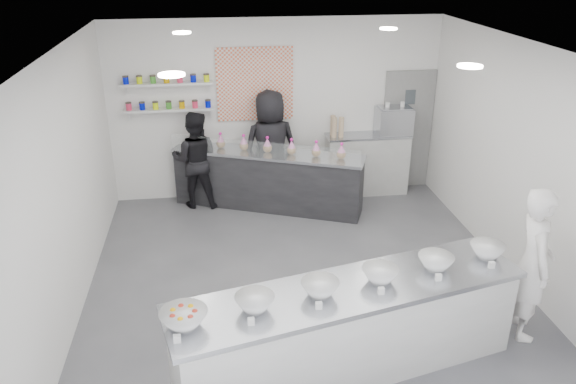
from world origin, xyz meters
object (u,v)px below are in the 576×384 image
object	(u,v)px
espresso_machine	(394,121)
espresso_ledge	(366,164)
woman_prep	(533,264)
back_bar	(268,180)
staff_right	(270,148)
staff_left	(195,160)
prep_counter	(348,329)

from	to	relation	value
espresso_machine	espresso_ledge	bearing A→B (deg)	180.00
espresso_ledge	woman_prep	xyz separation A→B (m)	(0.74, -4.05, 0.35)
back_bar	espresso_ledge	bearing A→B (deg)	34.91
woman_prep	staff_right	xyz separation A→B (m)	(-2.43, 3.92, 0.08)
back_bar	staff_left	xyz separation A→B (m)	(-1.16, 0.25, 0.32)
staff_right	espresso_ledge	bearing A→B (deg)	173.18
prep_counter	espresso_machine	size ratio (longest dim) A/B	6.13
back_bar	staff_right	world-z (taller)	staff_right
woman_prep	staff_right	world-z (taller)	staff_right
back_bar	staff_left	size ratio (longest dim) A/B	1.94
back_bar	espresso_machine	size ratio (longest dim) A/B	5.31
back_bar	espresso_ledge	size ratio (longest dim) A/B	2.18
prep_counter	staff_right	xyz separation A→B (m)	(-0.32, 4.26, 0.47)
back_bar	staff_right	distance (m)	0.54
espresso_machine	woman_prep	distance (m)	4.08
prep_counter	staff_left	xyz separation A→B (m)	(-1.56, 4.26, 0.32)
staff_right	back_bar	bearing A→B (deg)	62.00
back_bar	woman_prep	bearing A→B (deg)	-32.97
staff_left	woman_prep	bearing A→B (deg)	142.40
staff_left	staff_right	distance (m)	1.25
espresso_ledge	woman_prep	bearing A→B (deg)	-79.71
back_bar	espresso_machine	world-z (taller)	espresso_machine
woman_prep	staff_left	xyz separation A→B (m)	(-3.67, 3.92, -0.08)
espresso_machine	staff_right	world-z (taller)	staff_right
espresso_ledge	woman_prep	size ratio (longest dim) A/B	0.81
woman_prep	espresso_ledge	bearing A→B (deg)	24.57
staff_left	prep_counter	bearing A→B (deg)	119.40
espresso_machine	staff_right	bearing A→B (deg)	-176.46
espresso_ledge	staff_left	distance (m)	2.95
espresso_machine	woman_prep	bearing A→B (deg)	-85.74
prep_counter	espresso_ledge	size ratio (longest dim) A/B	2.51
staff_right	espresso_machine	bearing A→B (deg)	172.27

